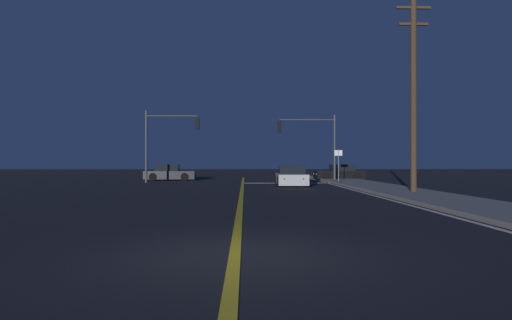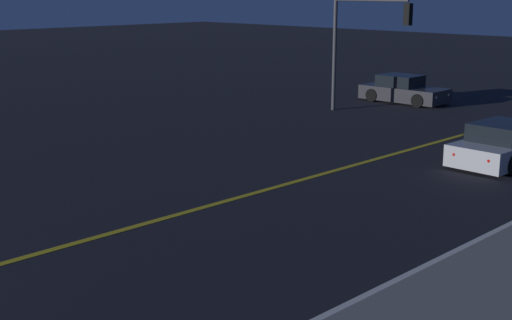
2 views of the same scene
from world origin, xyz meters
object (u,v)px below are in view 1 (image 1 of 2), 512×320
street_sign_corner (338,161)px  traffic_signal_far_left (166,134)px  car_following_oncoming_charcoal (170,173)px  traffic_signal_near_right (313,136)px  car_distant_tail_silver (291,177)px  utility_pole_right (413,91)px  car_lead_oncoming_black (340,173)px

street_sign_corner → traffic_signal_far_left: bearing=173.7°
traffic_signal_far_left → car_following_oncoming_charcoal: bearing=96.5°
car_following_oncoming_charcoal → traffic_signal_near_right: (11.71, -2.79, 2.99)m
car_distant_tail_silver → utility_pole_right: utility_pole_right is taller
car_lead_oncoming_black → traffic_signal_far_left: traffic_signal_far_left is taller
traffic_signal_near_right → street_sign_corner: 3.69m
traffic_signal_near_right → street_sign_corner: size_ratio=2.15×
car_distant_tail_silver → traffic_signal_near_right: traffic_signal_near_right is taller
car_lead_oncoming_black → traffic_signal_near_right: size_ratio=0.81×
car_distant_tail_silver → street_sign_corner: bearing=37.4°
traffic_signal_near_right → utility_pole_right: (2.84, -13.28, 1.46)m
traffic_signal_far_left → street_sign_corner: bearing=-6.3°
street_sign_corner → car_distant_tail_silver: bearing=-144.0°
traffic_signal_near_right → traffic_signal_far_left: (-11.23, -1.40, 0.05)m
car_lead_oncoming_black → traffic_signal_near_right: traffic_signal_near_right is taller
car_following_oncoming_charcoal → street_sign_corner: (13.14, -5.59, 1.07)m
car_following_oncoming_charcoal → traffic_signal_near_right: size_ratio=0.81×
car_following_oncoming_charcoal → utility_pole_right: 22.12m
car_following_oncoming_charcoal → utility_pole_right: (14.54, -16.06, 4.44)m
car_following_oncoming_charcoal → car_distant_tail_silver: bearing=47.2°
car_distant_tail_silver → utility_pole_right: size_ratio=0.47×
traffic_signal_near_right → utility_pole_right: bearing=102.1°
car_lead_oncoming_black → car_following_oncoming_charcoal: bearing=88.1°
traffic_signal_far_left → street_sign_corner: size_ratio=2.20×
car_following_oncoming_charcoal → traffic_signal_near_right: bearing=75.1°
traffic_signal_near_right → car_following_oncoming_charcoal: bearing=-13.4°
car_following_oncoming_charcoal → street_sign_corner: bearing=65.5°
car_lead_oncoming_black → traffic_signal_far_left: size_ratio=0.79×
utility_pole_right → street_sign_corner: size_ratio=3.94×
car_following_oncoming_charcoal → traffic_signal_far_left: bearing=5.0°
car_following_oncoming_charcoal → car_distant_tail_silver: same height
car_lead_oncoming_black → car_distant_tail_silver: (-5.06, -8.36, 0.00)m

